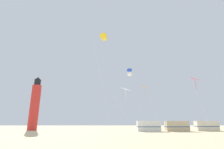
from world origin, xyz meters
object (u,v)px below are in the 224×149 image
at_px(kite_diamond_orange, 145,88).
at_px(kite_diamond_rainbow, 195,81).
at_px(kite_tube_gold, 104,37).
at_px(rv_van_tan, 177,126).
at_px(rv_van_white, 149,126).
at_px(rv_van_cream, 206,126).
at_px(kite_diamond_white, 126,91).
at_px(kite_box_blue, 130,72).
at_px(lighthouse_distant, 35,104).

bearing_deg(kite_diamond_orange, kite_diamond_rainbow, -60.44).
bearing_deg(kite_tube_gold, rv_van_tan, 56.88).
xyz_separation_m(kite_diamond_orange, rv_van_white, (5.34, 22.55, -6.51)).
bearing_deg(rv_van_white, kite_diamond_orange, -102.96).
xyz_separation_m(kite_diamond_orange, rv_van_cream, (22.98, 24.74, -6.51)).
height_order(kite_diamond_white, kite_diamond_rainbow, kite_diamond_rainbow).
height_order(kite_diamond_white, kite_box_blue, kite_box_blue).
height_order(kite_diamond_orange, rv_van_white, kite_diamond_orange).
distance_m(kite_tube_gold, kite_diamond_rainbow, 12.16).
relative_size(kite_diamond_white, rv_van_cream, 1.00).
relative_size(kite_tube_gold, kite_diamond_white, 2.12).
bearing_deg(kite_diamond_white, lighthouse_distant, 125.40).
bearing_deg(kite_box_blue, kite_tube_gold, -114.93).
height_order(kite_tube_gold, lighthouse_distant, lighthouse_distant).
distance_m(kite_box_blue, rv_van_white, 24.40).
bearing_deg(kite_box_blue, kite_diamond_rainbow, -54.37).
bearing_deg(lighthouse_distant, rv_van_tan, -6.33).
bearing_deg(kite_diamond_orange, rv_van_white, 76.68).
distance_m(rv_van_white, rv_van_tan, 8.05).
bearing_deg(lighthouse_distant, kite_tube_gold, -56.76).
distance_m(kite_box_blue, rv_van_cream, 35.63).
height_order(kite_diamond_white, lighthouse_distant, lighthouse_distant).
relative_size(kite_tube_gold, rv_van_tan, 2.12).
distance_m(kite_box_blue, kite_diamond_orange, 4.08).
bearing_deg(kite_tube_gold, rv_van_white, 68.76).
bearing_deg(rv_van_cream, kite_diamond_rainbow, -119.29).
relative_size(kite_diamond_white, kite_diamond_orange, 0.76).
height_order(kite_diamond_orange, rv_van_cream, kite_diamond_orange).
bearing_deg(kite_diamond_white, rv_van_cream, 51.01).
xyz_separation_m(kite_box_blue, kite_diamond_orange, (2.18, -1.44, -3.14)).
bearing_deg(kite_diamond_rainbow, rv_van_cream, 60.12).
bearing_deg(rv_van_tan, kite_diamond_rainbow, -107.43).
bearing_deg(kite_tube_gold, lighthouse_distant, 123.24).
xyz_separation_m(kite_diamond_white, rv_van_white, (9.21, 30.99, -4.64)).
bearing_deg(kite_diamond_white, kite_diamond_rainbow, 5.26).
bearing_deg(rv_van_cream, rv_van_tan, -167.37).
relative_size(kite_diamond_white, lighthouse_distant, 0.38).
xyz_separation_m(kite_diamond_orange, rv_van_tan, (13.39, 22.69, -6.51)).
distance_m(kite_tube_gold, kite_box_blue, 10.18).
distance_m(rv_van_white, rv_van_cream, 17.78).
relative_size(kite_box_blue, rv_van_tan, 1.80).
height_order(kite_tube_gold, kite_box_blue, kite_tube_gold).
xyz_separation_m(kite_diamond_orange, lighthouse_distant, (-29.37, 27.44, -0.06)).
bearing_deg(rv_van_cream, rv_van_white, -172.35).
xyz_separation_m(lighthouse_distant, rv_van_white, (34.71, -4.88, -6.45)).
bearing_deg(kite_diamond_orange, kite_tube_gold, -129.97).
bearing_deg(rv_van_cream, kite_diamond_orange, -132.30).
xyz_separation_m(rv_van_tan, rv_van_cream, (9.59, 2.05, 0.00)).
bearing_deg(kite_diamond_rainbow, kite_box_blue, 125.63).
relative_size(kite_tube_gold, kite_diamond_orange, 1.62).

